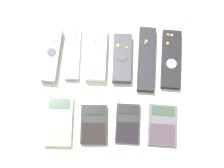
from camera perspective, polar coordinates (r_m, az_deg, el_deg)
name	(u,v)px	position (r m, az deg, el deg)	size (l,w,h in m)	color
ground_plane	(112,95)	(1.09, -0.04, -1.72)	(3.00, 3.00, 0.00)	beige
remote_0	(52,55)	(1.13, -9.12, 4.35)	(0.05, 0.17, 0.03)	gray
remote_1	(73,54)	(1.13, -5.95, 4.54)	(0.04, 0.16, 0.02)	gray
remote_2	(96,54)	(1.12, -2.40, 4.59)	(0.06, 0.17, 0.03)	white
remote_3	(122,58)	(1.12, 1.56, 3.95)	(0.06, 0.15, 0.03)	#333338
remote_4	(146,59)	(1.12, 5.28, 3.81)	(0.06, 0.20, 0.02)	black
remote_5	(171,59)	(1.13, 9.00, 3.77)	(0.07, 0.19, 0.02)	black
calculator_0	(59,121)	(1.07, -8.12, -5.60)	(0.08, 0.14, 0.02)	beige
calculator_1	(94,124)	(1.06, -2.79, -6.15)	(0.08, 0.11, 0.02)	black
calculator_2	(128,123)	(1.06, 2.40, -6.01)	(0.07, 0.11, 0.01)	black
calculator_3	(162,125)	(1.07, 7.70, -6.23)	(0.09, 0.12, 0.01)	#4C4C51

